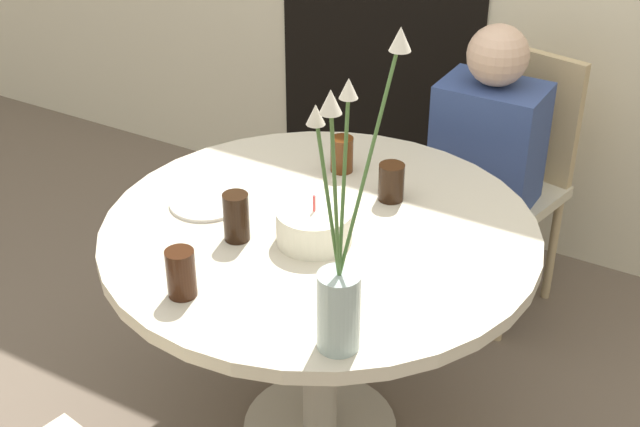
% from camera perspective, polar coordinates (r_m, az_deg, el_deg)
% --- Properties ---
extents(dining_table, '(1.19, 1.19, 0.75)m').
position_cam_1_polar(dining_table, '(2.47, -0.00, -3.32)').
color(dining_table, beige).
rests_on(dining_table, ground_plane).
extents(chair_right_flank, '(0.47, 0.47, 0.94)m').
position_cam_1_polar(chair_right_flank, '(3.23, 11.98, 2.96)').
color(chair_right_flank, beige).
rests_on(chair_right_flank, ground_plane).
extents(birthday_cake, '(0.20, 0.20, 0.14)m').
position_cam_1_polar(birthday_cake, '(2.31, -0.37, -0.80)').
color(birthday_cake, white).
rests_on(birthday_cake, dining_table).
extents(flower_vase, '(0.11, 0.28, 0.68)m').
position_cam_1_polar(flower_vase, '(1.88, 1.36, -3.97)').
color(flower_vase, '#9EB2AD').
rests_on(flower_vase, dining_table).
extents(side_plate, '(0.21, 0.21, 0.01)m').
position_cam_1_polar(side_plate, '(2.52, -7.26, 0.70)').
color(side_plate, silver).
rests_on(side_plate, dining_table).
extents(drink_glass_0, '(0.07, 0.07, 0.11)m').
position_cam_1_polar(drink_glass_0, '(2.51, 4.58, 2.02)').
color(drink_glass_0, black).
rests_on(drink_glass_0, dining_table).
extents(drink_glass_1, '(0.07, 0.07, 0.12)m').
position_cam_1_polar(drink_glass_1, '(2.13, -8.88, -3.80)').
color(drink_glass_1, '#33190C').
rests_on(drink_glass_1, dining_table).
extents(drink_glass_2, '(0.07, 0.07, 0.11)m').
position_cam_1_polar(drink_glass_2, '(2.65, 1.41, 3.81)').
color(drink_glass_2, '#51280F').
rests_on(drink_glass_2, dining_table).
extents(drink_glass_3, '(0.07, 0.07, 0.13)m').
position_cam_1_polar(drink_glass_3, '(2.32, -5.39, -0.22)').
color(drink_glass_3, black).
rests_on(drink_glass_3, dining_table).
extents(person_boy, '(0.34, 0.24, 1.10)m').
position_cam_1_polar(person_boy, '(3.12, 10.43, 1.63)').
color(person_boy, '#383333').
rests_on(person_boy, ground_plane).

